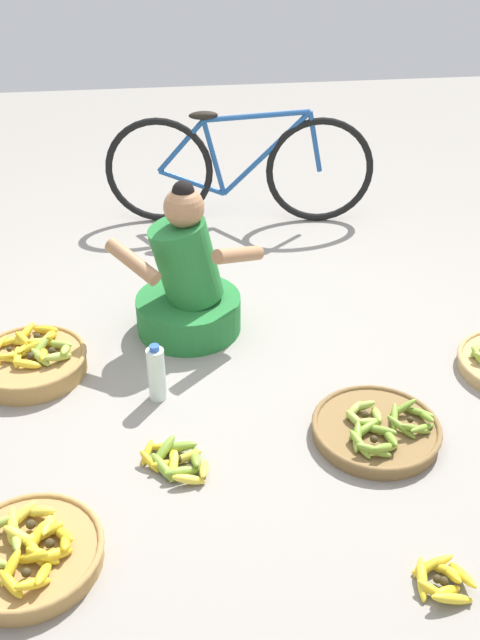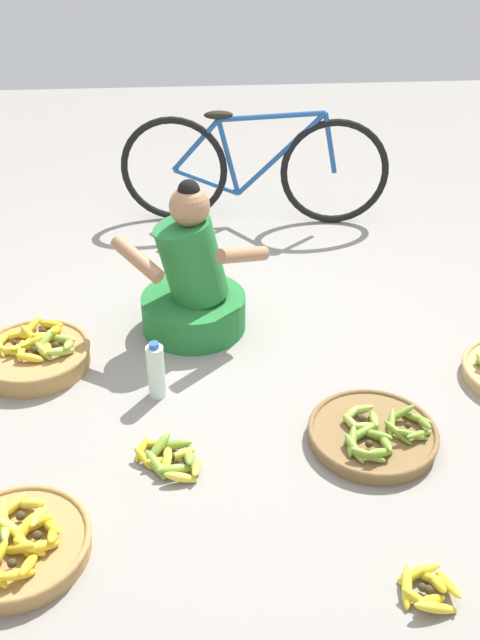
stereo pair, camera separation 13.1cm
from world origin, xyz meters
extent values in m
plane|color=gray|center=(0.00, 0.00, 0.00)|extent=(10.00, 10.00, 0.00)
cylinder|color=#237233|center=(-0.19, 0.30, 0.09)|extent=(0.52, 0.52, 0.18)
cylinder|color=#237233|center=(-0.19, 0.30, 0.38)|extent=(0.37, 0.30, 0.44)
sphere|color=#9E704C|center=(-0.19, 0.30, 0.66)|extent=(0.19, 0.19, 0.19)
sphere|color=black|center=(-0.19, 0.30, 0.74)|extent=(0.10, 0.10, 0.10)
cylinder|color=#9E704C|center=(-0.44, 0.19, 0.46)|extent=(0.26, 0.27, 0.16)
cylinder|color=#9E704C|center=(0.05, 0.19, 0.46)|extent=(0.28, 0.25, 0.16)
torus|color=black|center=(-0.28, 1.62, 0.34)|extent=(0.68, 0.13, 0.68)
torus|color=black|center=(0.73, 1.49, 0.34)|extent=(0.68, 0.13, 0.68)
cylinder|color=#1E4C8C|center=(0.39, 1.54, 0.45)|extent=(0.55, 0.10, 0.55)
cylinder|color=#1E4C8C|center=(0.07, 1.58, 0.43)|extent=(0.15, 0.05, 0.49)
cylinder|color=#1E4C8C|center=(0.33, 1.54, 0.69)|extent=(0.65, 0.11, 0.08)
cylinder|color=#1E4C8C|center=(-0.07, 1.60, 0.27)|extent=(0.42, 0.08, 0.18)
cylinder|color=#1E4C8C|center=(-0.13, 1.60, 0.50)|extent=(0.32, 0.07, 0.35)
cylinder|color=#1E4C8C|center=(0.70, 1.50, 0.53)|extent=(0.11, 0.05, 0.38)
ellipsoid|color=black|center=(0.01, 1.58, 0.70)|extent=(0.18, 0.08, 0.05)
cylinder|color=#A87F47|center=(-0.82, -1.07, 0.03)|extent=(0.49, 0.49, 0.06)
torus|color=#A87F47|center=(-0.82, -1.07, 0.06)|extent=(0.50, 0.50, 0.02)
ellipsoid|color=gold|center=(-0.70, -1.07, 0.10)|extent=(0.04, 0.12, 0.08)
ellipsoid|color=gold|center=(-0.71, -1.04, 0.09)|extent=(0.10, 0.12, 0.07)
ellipsoid|color=gold|center=(-0.76, -1.02, 0.09)|extent=(0.13, 0.07, 0.07)
ellipsoid|color=gold|center=(-0.79, -1.05, 0.10)|extent=(0.10, 0.12, 0.08)
ellipsoid|color=gold|center=(-0.79, -1.10, 0.09)|extent=(0.10, 0.12, 0.07)
ellipsoid|color=gold|center=(-0.77, -1.12, 0.10)|extent=(0.13, 0.07, 0.08)
ellipsoid|color=gold|center=(-0.72, -1.12, 0.09)|extent=(0.13, 0.09, 0.07)
sphere|color=#382D19|center=(-0.75, -1.07, 0.09)|extent=(0.03, 0.03, 0.03)
ellipsoid|color=yellow|center=(-0.76, -0.99, 0.09)|extent=(0.05, 0.14, 0.07)
ellipsoid|color=yellow|center=(-0.80, -0.93, 0.09)|extent=(0.14, 0.08, 0.07)
ellipsoid|color=yellow|center=(-0.86, -0.94, 0.09)|extent=(0.13, 0.12, 0.07)
ellipsoid|color=yellow|center=(-0.88, -0.99, 0.10)|extent=(0.04, 0.14, 0.08)
ellipsoid|color=yellow|center=(-0.85, -1.04, 0.10)|extent=(0.14, 0.09, 0.09)
ellipsoid|color=yellow|center=(-0.78, -1.03, 0.09)|extent=(0.13, 0.12, 0.06)
sphere|color=#382D19|center=(-0.82, -0.98, 0.09)|extent=(0.03, 0.03, 0.03)
ellipsoid|color=#9EB747|center=(-0.86, -1.04, 0.09)|extent=(0.07, 0.17, 0.07)
ellipsoid|color=gold|center=(-0.76, -1.19, 0.09)|extent=(0.06, 0.13, 0.07)
ellipsoid|color=gold|center=(-0.80, -1.13, 0.10)|extent=(0.13, 0.06, 0.08)
ellipsoid|color=gold|center=(-0.86, -1.16, 0.10)|extent=(0.09, 0.13, 0.08)
ellipsoid|color=gold|center=(-0.85, -1.22, 0.09)|extent=(0.11, 0.12, 0.06)
ellipsoid|color=gold|center=(-0.79, -1.23, 0.10)|extent=(0.13, 0.09, 0.08)
sphere|color=#382D19|center=(-0.81, -1.18, 0.09)|extent=(0.03, 0.03, 0.03)
cylinder|color=brown|center=(0.51, -0.61, 0.03)|extent=(0.51, 0.51, 0.05)
torus|color=brown|center=(0.51, -0.61, 0.05)|extent=(0.53, 0.53, 0.02)
ellipsoid|color=olive|center=(0.71, -0.61, 0.08)|extent=(0.04, 0.15, 0.08)
ellipsoid|color=olive|center=(0.69, -0.57, 0.08)|extent=(0.12, 0.13, 0.06)
ellipsoid|color=olive|center=(0.63, -0.55, 0.09)|extent=(0.14, 0.06, 0.09)
ellipsoid|color=olive|center=(0.58, -0.60, 0.08)|extent=(0.07, 0.15, 0.07)
ellipsoid|color=olive|center=(0.59, -0.65, 0.08)|extent=(0.11, 0.13, 0.06)
ellipsoid|color=olive|center=(0.64, -0.68, 0.08)|extent=(0.14, 0.03, 0.08)
ellipsoid|color=olive|center=(0.67, -0.67, 0.08)|extent=(0.14, 0.09, 0.06)
sphere|color=#382D19|center=(0.64, -0.61, 0.08)|extent=(0.03, 0.03, 0.03)
ellipsoid|color=#9EB747|center=(0.52, -0.56, 0.08)|extent=(0.04, 0.12, 0.05)
ellipsoid|color=#9EB747|center=(0.47, -0.51, 0.08)|extent=(0.12, 0.05, 0.07)
ellipsoid|color=#9EB747|center=(0.43, -0.52, 0.08)|extent=(0.11, 0.10, 0.05)
ellipsoid|color=#9EB747|center=(0.42, -0.58, 0.08)|extent=(0.08, 0.12, 0.05)
ellipsoid|color=#9EB747|center=(0.48, -0.61, 0.08)|extent=(0.12, 0.06, 0.06)
sphere|color=#382D19|center=(0.47, -0.56, 0.08)|extent=(0.03, 0.03, 0.03)
ellipsoid|color=olive|center=(0.53, -0.71, 0.08)|extent=(0.04, 0.15, 0.07)
ellipsoid|color=olive|center=(0.50, -0.66, 0.08)|extent=(0.14, 0.12, 0.06)
ellipsoid|color=olive|center=(0.43, -0.65, 0.08)|extent=(0.15, 0.10, 0.06)
ellipsoid|color=olive|center=(0.40, -0.69, 0.08)|extent=(0.08, 0.15, 0.07)
ellipsoid|color=olive|center=(0.40, -0.73, 0.08)|extent=(0.08, 0.15, 0.07)
ellipsoid|color=olive|center=(0.44, -0.77, 0.08)|extent=(0.15, 0.08, 0.07)
ellipsoid|color=olive|center=(0.49, -0.77, 0.09)|extent=(0.15, 0.10, 0.09)
sphere|color=#382D19|center=(0.46, -0.71, 0.08)|extent=(0.03, 0.03, 0.03)
ellipsoid|color=#8CAD38|center=(1.12, -0.18, 0.08)|extent=(0.12, 0.10, 0.06)
ellipsoid|color=#8CAD38|center=(1.10, -0.23, 0.08)|extent=(0.05, 0.13, 0.06)
cylinder|color=#A87F47|center=(-0.94, 0.02, 0.04)|extent=(0.50, 0.50, 0.09)
torus|color=#A87F47|center=(-0.94, 0.02, 0.09)|extent=(0.52, 0.52, 0.02)
ellipsoid|color=#9EB747|center=(-0.77, 0.01, 0.12)|extent=(0.05, 0.14, 0.08)
ellipsoid|color=#9EB747|center=(-0.81, 0.07, 0.12)|extent=(0.14, 0.10, 0.06)
ellipsoid|color=#9EB747|center=(-0.89, 0.05, 0.13)|extent=(0.11, 0.14, 0.09)
ellipsoid|color=#9EB747|center=(-0.88, -0.03, 0.12)|extent=(0.12, 0.14, 0.06)
ellipsoid|color=#9EB747|center=(-0.80, -0.04, 0.12)|extent=(0.14, 0.11, 0.08)
sphere|color=#382D19|center=(-0.83, 0.01, 0.12)|extent=(0.04, 0.04, 0.04)
ellipsoid|color=gold|center=(-0.85, 0.13, 0.13)|extent=(0.06, 0.15, 0.09)
ellipsoid|color=gold|center=(-0.88, 0.20, 0.12)|extent=(0.15, 0.11, 0.06)
ellipsoid|color=gold|center=(-0.97, 0.17, 0.12)|extent=(0.11, 0.15, 0.08)
ellipsoid|color=gold|center=(-0.96, 0.10, 0.12)|extent=(0.13, 0.14, 0.08)
ellipsoid|color=gold|center=(-0.89, 0.08, 0.12)|extent=(0.15, 0.10, 0.09)
sphere|color=#382D19|center=(-0.91, 0.14, 0.12)|extent=(0.03, 0.03, 0.03)
ellipsoid|color=yellow|center=(-0.97, 0.05, 0.12)|extent=(0.05, 0.15, 0.08)
ellipsoid|color=yellow|center=(-0.99, 0.11, 0.11)|extent=(0.14, 0.10, 0.06)
ellipsoid|color=yellow|center=(-1.03, 0.12, 0.11)|extent=(0.15, 0.04, 0.06)
ellipsoid|color=yellow|center=(-1.05, 0.00, 0.11)|extent=(0.15, 0.08, 0.06)
ellipsoid|color=yellow|center=(-0.99, 0.01, 0.12)|extent=(0.13, 0.11, 0.07)
sphere|color=#382D19|center=(-1.03, 0.06, 0.11)|extent=(0.03, 0.03, 0.03)
ellipsoid|color=yellow|center=(-0.87, -0.01, 0.12)|extent=(0.04, 0.13, 0.07)
ellipsoid|color=yellow|center=(-0.94, 0.04, 0.12)|extent=(0.14, 0.06, 0.08)
ellipsoid|color=yellow|center=(-0.98, -0.02, 0.12)|extent=(0.04, 0.13, 0.06)
ellipsoid|color=yellow|center=(-0.94, -0.07, 0.11)|extent=(0.14, 0.05, 0.06)
sphere|color=#382D19|center=(-0.93, -0.01, 0.12)|extent=(0.03, 0.03, 0.03)
ellipsoid|color=yellow|center=(0.58, -1.33, 0.03)|extent=(0.06, 0.16, 0.08)
ellipsoid|color=yellow|center=(0.50, -1.27, 0.03)|extent=(0.16, 0.06, 0.07)
ellipsoid|color=yellow|center=(0.45, -1.32, 0.03)|extent=(0.07, 0.16, 0.07)
ellipsoid|color=yellow|center=(0.51, -1.41, 0.03)|extent=(0.16, 0.03, 0.08)
sphere|color=#382D19|center=(0.51, -1.34, 0.03)|extent=(0.03, 0.03, 0.03)
ellipsoid|color=gold|center=(0.55, -1.32, 0.03)|extent=(0.05, 0.12, 0.07)
ellipsoid|color=gold|center=(0.53, -1.29, 0.02)|extent=(0.11, 0.10, 0.05)
ellipsoid|color=gold|center=(0.48, -1.28, 0.03)|extent=(0.12, 0.07, 0.07)
ellipsoid|color=gold|center=(0.45, -1.32, 0.03)|extent=(0.04, 0.12, 0.06)
ellipsoid|color=gold|center=(0.47, -1.37, 0.03)|extent=(0.11, 0.09, 0.06)
ellipsoid|color=gold|center=(0.51, -1.38, 0.03)|extent=(0.12, 0.07, 0.07)
sphere|color=#382D19|center=(0.50, -1.33, 0.03)|extent=(0.03, 0.03, 0.03)
ellipsoid|color=olive|center=(-0.24, -0.67, 0.03)|extent=(0.04, 0.16, 0.08)
ellipsoid|color=olive|center=(-0.30, -0.60, 0.03)|extent=(0.16, 0.05, 0.07)
ellipsoid|color=olive|center=(-0.36, -0.62, 0.04)|extent=(0.13, 0.15, 0.09)
ellipsoid|color=olive|center=(-0.37, -0.70, 0.03)|extent=(0.11, 0.16, 0.07)
ellipsoid|color=olive|center=(-0.29, -0.74, 0.03)|extent=(0.16, 0.08, 0.07)
sphere|color=#382D19|center=(-0.31, -0.67, 0.03)|extent=(0.04, 0.04, 0.04)
ellipsoid|color=gold|center=(-0.32, -0.64, 0.03)|extent=(0.04, 0.12, 0.07)
ellipsoid|color=gold|center=(-0.36, -0.58, 0.02)|extent=(0.12, 0.06, 0.05)
ellipsoid|color=gold|center=(-0.42, -0.61, 0.03)|extent=(0.07, 0.12, 0.07)
ellipsoid|color=gold|center=(-0.41, -0.67, 0.03)|extent=(0.10, 0.11, 0.08)
ellipsoid|color=gold|center=(-0.36, -0.68, 0.02)|extent=(0.12, 0.07, 0.06)
sphere|color=#382D19|center=(-0.38, -0.63, 0.02)|extent=(0.03, 0.03, 0.03)
ellipsoid|color=yellow|center=(-0.21, -0.73, 0.03)|extent=(0.06, 0.14, 0.07)
ellipsoid|color=yellow|center=(-0.27, -0.66, 0.03)|extent=(0.14, 0.05, 0.08)
ellipsoid|color=yellow|center=(-0.33, -0.71, 0.03)|extent=(0.07, 0.14, 0.08)
ellipsoid|color=yellow|center=(-0.27, -0.78, 0.03)|extent=(0.14, 0.04, 0.07)
sphere|color=#382D19|center=(-0.27, -0.72, 0.03)|extent=(0.03, 0.03, 0.03)
cylinder|color=silver|center=(-0.37, -0.24, 0.13)|extent=(0.08, 0.08, 0.25)
cylinder|color=#2D59B7|center=(-0.37, -0.24, 0.26)|extent=(0.04, 0.04, 0.02)
camera|label=1|loc=(-0.33, -2.71, 1.97)|focal=39.84mm
camera|label=2|loc=(-0.20, -2.73, 1.97)|focal=39.84mm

